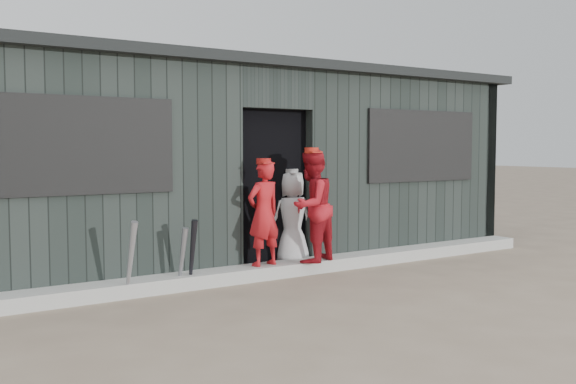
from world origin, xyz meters
TOP-DOWN VIEW (x-y plane):
  - ground at (0.00, 0.00)m, footprint 80.00×80.00m
  - curb at (0.00, 1.82)m, footprint 8.00×0.36m
  - bat_left at (-2.02, 1.59)m, footprint 0.08×0.32m
  - bat_mid at (-1.40, 1.74)m, footprint 0.10×0.22m
  - bat_right at (-1.29, 1.71)m, footprint 0.10×0.27m
  - player_red_left at (-0.34, 1.81)m, footprint 0.49×0.36m
  - player_red_right at (0.26, 1.69)m, footprint 0.81×0.73m
  - player_grey_back at (0.28, 2.15)m, footprint 0.63×0.44m
  - dugout at (-0.00, 3.50)m, footprint 8.30×3.30m

SIDE VIEW (x-z plane):
  - ground at x=0.00m, z-range 0.00..0.00m
  - curb at x=0.00m, z-range 0.00..0.15m
  - bat_mid at x=-1.40m, z-range 0.00..0.69m
  - bat_right at x=-1.29m, z-range 0.00..0.77m
  - bat_left at x=-2.02m, z-range 0.00..0.82m
  - player_grey_back at x=0.28m, z-range 0.00..1.24m
  - player_red_left at x=-0.34m, z-range 0.15..1.38m
  - player_red_right at x=0.26m, z-range 0.15..1.50m
  - dugout at x=0.00m, z-range -0.02..2.60m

